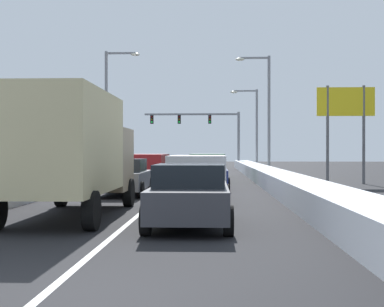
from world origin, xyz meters
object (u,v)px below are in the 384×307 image
(sedan_navy_right_lane_third, at_px, (208,174))
(suv_red_center_lane_third, at_px, (148,166))
(roadside_sign_right, at_px, (346,112))
(sedan_black_right_lane_fifth, at_px, (211,166))
(traffic_light_gantry, at_px, (205,125))
(suv_white_right_lane_second, at_px, (198,173))
(sedan_charcoal_right_lane_nearest, at_px, (190,195))
(sedan_silver_center_lane_fifth, at_px, (162,165))
(sedan_gray_center_lane_second, at_px, (124,177))
(sedan_maroon_center_lane_fourth, at_px, (155,167))
(street_lamp_left_mid, at_px, (110,102))
(street_lamp_right_mid, at_px, (253,122))
(box_truck_center_lane_nearest, at_px, (71,148))
(suv_green_right_lane_fourth, at_px, (208,165))
(street_lamp_right_near, at_px, (265,105))

(sedan_navy_right_lane_third, bearing_deg, suv_red_center_lane_third, 131.57)
(suv_red_center_lane_third, xyz_separation_m, roadside_sign_right, (10.97, 1.14, 3.00))
(sedan_black_right_lane_fifth, distance_m, traffic_light_gantry, 21.85)
(suv_white_right_lane_second, relative_size, sedan_black_right_lane_fifth, 1.09)
(sedan_charcoal_right_lane_nearest, xyz_separation_m, sedan_silver_center_lane_fifth, (-3.51, 28.97, 0.00))
(sedan_charcoal_right_lane_nearest, bearing_deg, traffic_light_gantry, 90.48)
(suv_white_right_lane_second, xyz_separation_m, sedan_navy_right_lane_third, (0.29, 5.92, -0.25))
(sedan_gray_center_lane_second, bearing_deg, sedan_maroon_center_lane_fourth, 91.16)
(roadside_sign_right, bearing_deg, street_lamp_left_mid, 147.08)
(street_lamp_right_mid, xyz_separation_m, roadside_sign_right, (3.62, -21.38, -0.66))
(sedan_silver_center_lane_fifth, relative_size, roadside_sign_right, 0.82)
(traffic_light_gantry, distance_m, street_lamp_right_mid, 9.29)
(suv_white_right_lane_second, height_order, street_lamp_left_mid, street_lamp_left_mid)
(box_truck_center_lane_nearest, relative_size, sedan_maroon_center_lane_fourth, 1.60)
(sedan_black_right_lane_fifth, bearing_deg, street_lamp_right_mid, 73.67)
(sedan_silver_center_lane_fifth, relative_size, street_lamp_left_mid, 0.48)
(sedan_navy_right_lane_third, distance_m, street_lamp_left_mid, 17.15)
(suv_red_center_lane_third, distance_m, sedan_silver_center_lane_fifth, 12.79)
(suv_green_right_lane_fourth, height_order, sedan_silver_center_lane_fifth, suv_green_right_lane_fourth)
(sedan_black_right_lane_fifth, xyz_separation_m, sedan_gray_center_lane_second, (-3.51, -16.07, 0.00))
(suv_white_right_lane_second, relative_size, street_lamp_left_mid, 0.52)
(sedan_navy_right_lane_third, xyz_separation_m, street_lamp_right_mid, (4.02, 26.26, 3.92))
(suv_green_right_lane_fourth, relative_size, roadside_sign_right, 0.89)
(box_truck_center_lane_nearest, xyz_separation_m, sedan_gray_center_lane_second, (0.21, 7.60, -1.14))
(suv_red_center_lane_third, height_order, traffic_light_gantry, traffic_light_gantry)
(sedan_charcoal_right_lane_nearest, bearing_deg, street_lamp_left_mid, 104.84)
(traffic_light_gantry, relative_size, roadside_sign_right, 1.93)
(sedan_gray_center_lane_second, xyz_separation_m, suv_red_center_lane_third, (0.12, 7.01, 0.25))
(street_lamp_right_near, distance_m, street_lamp_left_mid, 11.66)
(sedan_navy_right_lane_third, bearing_deg, street_lamp_right_near, 75.11)
(sedan_navy_right_lane_third, distance_m, sedan_gray_center_lane_second, 4.74)
(suv_green_right_lane_fourth, height_order, sedan_black_right_lane_fifth, suv_green_right_lane_fourth)
(sedan_charcoal_right_lane_nearest, distance_m, street_lamp_right_near, 28.73)
(sedan_navy_right_lane_third, height_order, sedan_gray_center_lane_second, same)
(box_truck_center_lane_nearest, distance_m, sedan_silver_center_lane_fifth, 27.42)
(sedan_gray_center_lane_second, bearing_deg, street_lamp_right_mid, 75.83)
(suv_red_center_lane_third, bearing_deg, street_lamp_left_mid, 110.84)
(sedan_charcoal_right_lane_nearest, height_order, street_lamp_right_near, street_lamp_right_near)
(suv_white_right_lane_second, relative_size, box_truck_center_lane_nearest, 0.68)
(box_truck_center_lane_nearest, bearing_deg, sedan_maroon_center_lane_fourth, 90.21)
(suv_white_right_lane_second, distance_m, suv_red_center_lane_third, 10.13)
(suv_red_center_lane_third, xyz_separation_m, traffic_light_gantry, (2.63, 30.53, 3.71))
(roadside_sign_right, bearing_deg, sedan_maroon_center_lane_fourth, 152.46)
(suv_white_right_lane_second, xyz_separation_m, sedan_silver_center_lane_fifth, (-3.51, 22.44, -0.25))
(suv_green_right_lane_fourth, distance_m, traffic_light_gantry, 28.45)
(street_lamp_right_near, bearing_deg, street_lamp_right_mid, 90.62)
(sedan_charcoal_right_lane_nearest, relative_size, sedan_navy_right_lane_third, 1.00)
(street_lamp_left_mid, bearing_deg, sedan_gray_center_lane_second, -77.29)
(suv_red_center_lane_third, bearing_deg, suv_green_right_lane_fourth, 35.79)
(traffic_light_gantry, relative_size, street_lamp_left_mid, 1.13)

